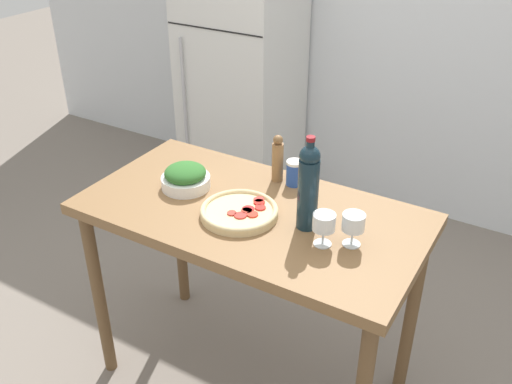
# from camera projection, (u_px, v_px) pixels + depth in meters

# --- Properties ---
(ground_plane) EXTENTS (14.00, 14.00, 0.00)m
(ground_plane) POSITION_uv_depth(u_px,v_px,m) (252.00, 376.00, 2.72)
(ground_plane) COLOR slate
(wall_back) EXTENTS (6.40, 0.08, 2.60)m
(wall_back) POSITION_uv_depth(u_px,v_px,m) (412.00, 17.00, 3.48)
(wall_back) COLOR silver
(wall_back) RESTS_ON ground_plane
(refrigerator) EXTENTS (0.70, 0.65, 1.73)m
(refrigerator) POSITION_uv_depth(u_px,v_px,m) (241.00, 75.00, 3.87)
(refrigerator) COLOR silver
(refrigerator) RESTS_ON ground_plane
(prep_counter) EXTENTS (1.36, 0.71, 0.94)m
(prep_counter) POSITION_uv_depth(u_px,v_px,m) (252.00, 234.00, 2.30)
(prep_counter) COLOR brown
(prep_counter) RESTS_ON ground_plane
(wine_bottle) EXTENTS (0.08, 0.08, 0.37)m
(wine_bottle) POSITION_uv_depth(u_px,v_px,m) (309.00, 185.00, 2.05)
(wine_bottle) COLOR #142833
(wine_bottle) RESTS_ON prep_counter
(wine_glass_near) EXTENTS (0.08, 0.08, 0.13)m
(wine_glass_near) POSITION_uv_depth(u_px,v_px,m) (324.00, 223.00, 1.99)
(wine_glass_near) COLOR silver
(wine_glass_near) RESTS_ON prep_counter
(wine_glass_far) EXTENTS (0.08, 0.08, 0.13)m
(wine_glass_far) POSITION_uv_depth(u_px,v_px,m) (353.00, 223.00, 1.99)
(wine_glass_far) COLOR silver
(wine_glass_far) RESTS_ON prep_counter
(pepper_mill) EXTENTS (0.05, 0.05, 0.21)m
(pepper_mill) POSITION_uv_depth(u_px,v_px,m) (278.00, 159.00, 2.40)
(pepper_mill) COLOR olive
(pepper_mill) RESTS_ON prep_counter
(salad_bowl) EXTENTS (0.20, 0.20, 0.10)m
(salad_bowl) POSITION_uv_depth(u_px,v_px,m) (186.00, 177.00, 2.37)
(salad_bowl) COLOR white
(salad_bowl) RESTS_ON prep_counter
(homemade_pizza) EXTENTS (0.30, 0.30, 0.04)m
(homemade_pizza) POSITION_uv_depth(u_px,v_px,m) (239.00, 212.00, 2.19)
(homemade_pizza) COLOR #DBC189
(homemade_pizza) RESTS_ON prep_counter
(salt_canister) EXTENTS (0.07, 0.07, 0.11)m
(salt_canister) POSITION_uv_depth(u_px,v_px,m) (294.00, 173.00, 2.39)
(salt_canister) COLOR #284CA3
(salt_canister) RESTS_ON prep_counter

